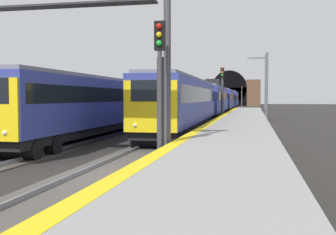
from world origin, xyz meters
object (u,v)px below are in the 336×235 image
Objects in this scene: overhead_signal_gantry at (60,29)px; catenary_mast_near at (265,85)px; railway_signal_far at (242,94)px; catenary_mast_far at (267,86)px; train_main_approaching at (219,100)px; train_adjacent_platform at (162,101)px; railway_signal_mid at (222,90)px; railway_signal_near at (160,82)px.

catenary_mast_near is at bearing -13.42° from overhead_signal_gantry.
railway_signal_far is 68.35m from catenary_mast_far.
train_adjacent_platform is at bearing -18.13° from train_main_approaching.
railway_signal_far is 0.65× the size of overhead_signal_gantry.
railway_signal_far is at bearing 177.42° from train_main_approaching.
overhead_signal_gantry is (-100.38, 4.36, 1.95)m from railway_signal_far.
railway_signal_mid is (-1.47, -6.95, 1.21)m from train_adjacent_platform.
railway_signal_far reaches higher than train_main_approaching.
train_main_approaching is 9.37× the size of overhead_signal_gantry.
railway_signal_near is at bearing 0.00° from railway_signal_mid.
catenary_mast_near is (39.11, -4.74, 0.95)m from railway_signal_near.
railway_signal_far is at bearing 4.35° from catenary_mast_near.
train_main_approaching is 14.50× the size of railway_signal_far.
railway_signal_mid reaches higher than train_main_approaching.
overhead_signal_gantry is (-46.64, 2.58, 3.11)m from train_main_approaching.
catenary_mast_far is (-68.18, -4.73, 0.50)m from railway_signal_far.
catenary_mast_far reaches higher than overhead_signal_gantry.
railway_signal_mid and railway_signal_far have the same top height.
catenary_mast_far is (33.16, -4.73, 0.74)m from railway_signal_near.
catenary_mast_near is at bearing 153.29° from railway_signal_mid.
railway_signal_mid is (-17.90, -1.78, 1.16)m from train_main_approaching.
catenary_mast_near is at bearing 4.35° from railway_signal_far.
railway_signal_far reaches higher than train_adjacent_platform.
railway_signal_mid is 0.65× the size of overhead_signal_gantry.
catenary_mast_near is (38.15, -9.10, -1.24)m from overhead_signal_gantry.
train_main_approaching is 47.64m from railway_signal_near.
catenary_mast_far reaches higher than railway_signal_near.
railway_signal_near is 0.92× the size of railway_signal_far.
train_main_approaching is 15.93m from catenary_mast_far.
train_main_approaching is 53.78m from railway_signal_far.
overhead_signal_gantry is at bearing 164.23° from catenary_mast_far.
catenary_mast_near reaches higher than railway_signal_near.
railway_signal_near is 0.60× the size of overhead_signal_gantry.
railway_signal_far is at bearing 3.97° from catenary_mast_far.
catenary_mast_far reaches higher than railway_signal_mid.
train_main_approaching is 10.87m from catenary_mast_near.
railway_signal_mid is at bearing 0.00° from railway_signal_far.
railway_signal_far is at bearing -180.00° from railway_signal_near.
railway_signal_near is at bearing 0.00° from railway_signal_far.
railway_signal_mid is at bearing 126.18° from catenary_mast_far.
train_adjacent_platform is 7.56× the size of catenary_mast_near.
overhead_signal_gantry is (-28.74, 4.36, 1.95)m from railway_signal_mid.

